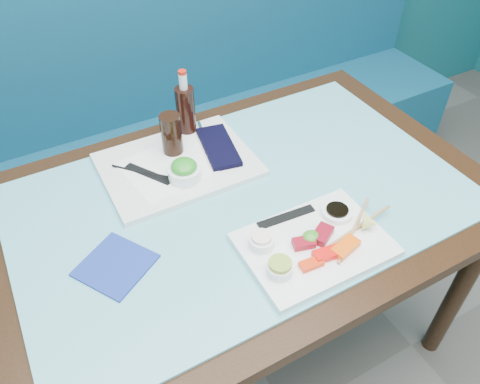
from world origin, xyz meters
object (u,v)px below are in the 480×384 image
sashimi_plate (314,245)px  blue_napkin (116,265)px  seaweed_bowl (185,173)px  booth_bench (151,146)px  dining_table (242,220)px  cola_bottle_body (186,112)px  cola_glass (171,134)px  serving_tray (178,164)px

sashimi_plate → blue_napkin: sashimi_plate is taller
seaweed_bowl → blue_napkin: seaweed_bowl is taller
blue_napkin → booth_bench: bearing=67.1°
dining_table → blue_napkin: 0.40m
cola_bottle_body → blue_napkin: 0.55m
cola_glass → dining_table: bearing=-70.5°
cola_bottle_body → dining_table: bearing=-88.2°
cola_glass → blue_napkin: (-0.29, -0.32, -0.08)m
booth_bench → cola_bottle_body: size_ratio=17.97×
serving_tray → cola_glass: size_ratio=3.43×
serving_tray → booth_bench: bearing=81.2°
blue_napkin → cola_bottle_body: bearing=47.3°
booth_bench → serving_tray: size_ratio=6.88×
dining_table → cola_glass: 0.33m
sashimi_plate → cola_bottle_body: 0.59m
dining_table → cola_bottle_body: cola_bottle_body is taller
booth_bench → seaweed_bowl: size_ratio=32.34×
cola_glass → booth_bench: bearing=80.9°
serving_tray → cola_glass: bearing=80.1°
cola_glass → seaweed_bowl: bearing=-98.7°
serving_tray → cola_bottle_body: 0.18m
cola_glass → cola_bottle_body: size_ratio=0.76×
serving_tray → blue_napkin: serving_tray is taller
dining_table → cola_bottle_body: size_ratio=8.38×
dining_table → seaweed_bowl: 0.21m
cola_bottle_body → blue_napkin: cola_bottle_body is taller
seaweed_bowl → booth_bench: bearing=81.0°
cola_bottle_body → serving_tray: bearing=-124.5°
cola_bottle_body → seaweed_bowl: bearing=-116.0°
cola_glass → blue_napkin: size_ratio=0.83×
sashimi_plate → seaweed_bowl: bearing=116.5°
dining_table → sashimi_plate: size_ratio=3.95×
dining_table → sashimi_plate: (0.07, -0.24, 0.10)m
sashimi_plate → booth_bench: bearing=94.4°
booth_bench → seaweed_bowl: 0.83m
dining_table → seaweed_bowl: size_ratio=15.09×
blue_napkin → seaweed_bowl: bearing=35.7°
cola_glass → sashimi_plate: bearing=-72.4°
cola_glass → serving_tray: bearing=-100.3°
booth_bench → serving_tray: bearing=-99.2°
seaweed_bowl → cola_glass: 0.14m
dining_table → serving_tray: 0.25m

